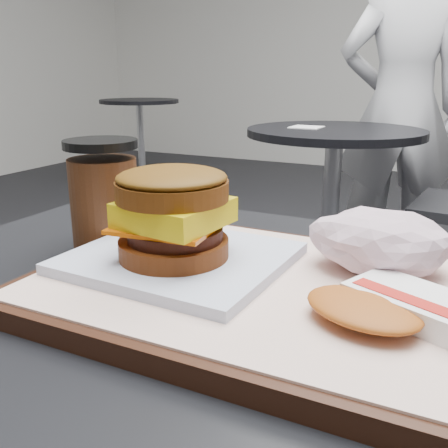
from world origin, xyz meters
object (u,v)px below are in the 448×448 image
Objects in this scene: hash_brown at (390,306)px; crumpled_wrapper at (380,241)px; breakfast_sandwich at (175,225)px; coffee_cup at (104,200)px; neighbor_table at (332,178)px; patron at (401,109)px; serving_tray at (255,289)px.

hash_brown is 1.08× the size of crumpled_wrapper.
breakfast_sandwich is 1.59× the size of coffee_cup.
neighbor_table is (-0.45, 1.64, -0.25)m from hash_brown.
neighbor_table is at bearing 99.03° from breakfast_sandwich.
patron is (-0.25, 2.06, -0.02)m from crumpled_wrapper.
neighbor_table is at bearing 105.35° from hash_brown.
serving_tray is 0.21m from coffee_cup.
serving_tray is at bearing -11.99° from coffee_cup.
serving_tray is at bearing 3.89° from breakfast_sandwich.
crumpled_wrapper is at bearing 36.05° from serving_tray.
patron is (0.04, 2.08, -0.03)m from coffee_cup.
breakfast_sandwich is at bearing -80.97° from neighbor_table.
breakfast_sandwich is 0.18m from crumpled_wrapper.
crumpled_wrapper reaches higher than serving_tray.
neighbor_table is (-0.43, 1.55, -0.27)m from crumpled_wrapper.
hash_brown is 1.08× the size of coffee_cup.
serving_tray reaches higher than neighbor_table.
coffee_cup reaches higher than serving_tray.
patron is at bearing 92.21° from breakfast_sandwich.
patron reaches higher than serving_tray.
crumpled_wrapper reaches higher than neighbor_table.
coffee_cup is 2.08m from patron.
patron is at bearing 96.96° from crumpled_wrapper.
breakfast_sandwich is at bearing -176.11° from serving_tray.
breakfast_sandwich is at bearing 173.77° from hash_brown.
neighbor_table is 0.59m from patron.
hash_brown is at bearing -75.29° from crumpled_wrapper.
serving_tray is 0.51× the size of neighbor_table.
hash_brown is 0.08× the size of patron.
hash_brown is at bearing -12.75° from serving_tray.
breakfast_sandwich is 0.12× the size of patron.
neighbor_table is at bearing 95.04° from coffee_cup.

